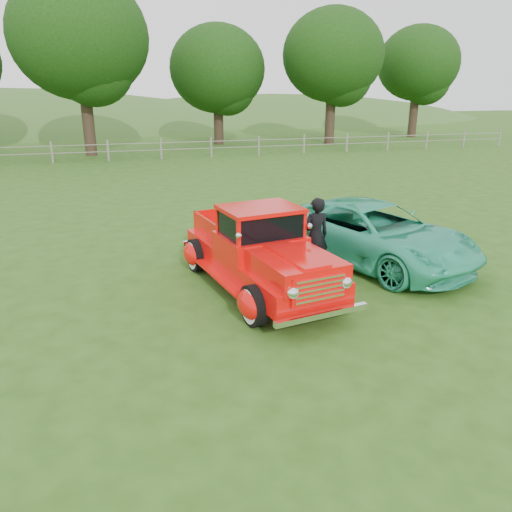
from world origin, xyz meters
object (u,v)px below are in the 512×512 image
object	(u,v)px
teal_sedan	(373,233)
tree_far_east	(418,63)
tree_mid_east	(333,55)
red_pickup	(259,253)
tree_near_west	(79,37)
tree_near_east	(217,69)
man	(315,236)

from	to	relation	value
teal_sedan	tree_far_east	bearing A→B (deg)	34.42
tree_mid_east	red_pickup	world-z (taller)	tree_mid_east
tree_far_east	teal_sedan	distance (m)	34.19
tree_near_west	tree_mid_east	size ratio (longest dim) A/B	1.10
tree_near_east	teal_sedan	xyz separation A→B (m)	(-2.10, -26.88, -4.53)
tree_mid_east	man	world-z (taller)	tree_mid_east
tree_near_east	man	distance (m)	27.76
tree_near_west	man	world-z (taller)	tree_near_west
tree_far_east	teal_sedan	bearing A→B (deg)	-124.41
tree_far_east	red_pickup	size ratio (longest dim) A/B	1.70
tree_near_west	teal_sedan	world-z (taller)	tree_near_west
tree_near_west	tree_far_east	world-z (taller)	tree_near_west
man	tree_far_east	bearing A→B (deg)	-130.63
man	tree_near_east	bearing A→B (deg)	-102.07
tree_near_west	tree_near_east	xyz separation A→B (m)	(9.00, 4.00, -1.55)
tree_near_west	red_pickup	size ratio (longest dim) A/B	2.00
tree_far_east	man	world-z (taller)	tree_far_east
tree_mid_east	red_pickup	xyz separation A→B (m)	(-13.21, -25.73, -5.38)
red_pickup	teal_sedan	distance (m)	3.22
teal_sedan	tree_near_west	bearing A→B (deg)	85.61
tree_near_west	red_pickup	xyz separation A→B (m)	(3.79, -23.73, -6.00)
red_pickup	man	distance (m)	1.60
tree_far_east	man	xyz separation A→B (m)	(-20.71, -28.16, -4.99)
tree_near_east	tree_mid_east	bearing A→B (deg)	-14.04
tree_near_east	tree_far_east	xyz separation A→B (m)	(17.00, 1.00, 0.61)
tree_near_west	red_pickup	bearing A→B (deg)	-80.92
tree_near_east	red_pickup	size ratio (longest dim) A/B	1.60
tree_near_west	tree_near_east	distance (m)	9.97
tree_far_east	red_pickup	distance (m)	36.66
tree_far_east	teal_sedan	size ratio (longest dim) A/B	1.70
tree_mid_east	teal_sedan	size ratio (longest dim) A/B	1.82
red_pickup	man	size ratio (longest dim) A/B	2.97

